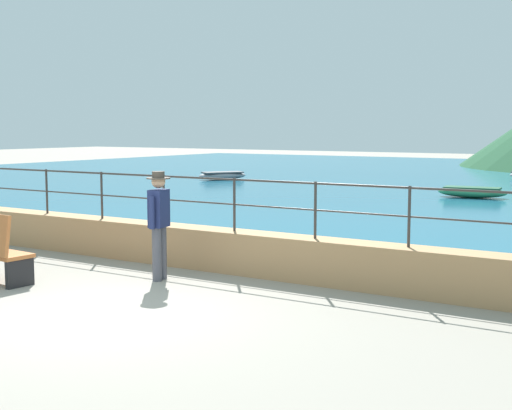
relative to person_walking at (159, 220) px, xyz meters
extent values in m
plane|color=gray|center=(0.65, -2.01, -0.98)|extent=(120.00, 120.00, 0.00)
cube|color=tan|center=(0.65, 1.19, -0.63)|extent=(20.00, 0.56, 0.70)
cylinder|color=#383330|center=(-3.95, 1.19, 0.17)|extent=(0.04, 0.04, 0.90)
cylinder|color=#383330|center=(-2.42, 1.19, 0.17)|extent=(0.04, 0.04, 0.90)
cylinder|color=#383330|center=(-0.88, 1.19, 0.17)|extent=(0.04, 0.04, 0.90)
cylinder|color=#383330|center=(0.65, 1.19, 0.17)|extent=(0.04, 0.04, 0.90)
cylinder|color=#383330|center=(2.18, 1.19, 0.17)|extent=(0.04, 0.04, 0.90)
cylinder|color=#383330|center=(3.72, 1.19, 0.17)|extent=(0.04, 0.04, 0.90)
cylinder|color=#383330|center=(0.65, 1.19, 0.59)|extent=(18.40, 0.04, 0.04)
cylinder|color=#383330|center=(0.65, 1.19, 0.17)|extent=(18.40, 0.03, 0.03)
cube|color=black|center=(-1.49, -1.54, -0.76)|extent=(0.11, 0.47, 0.43)
cylinder|color=#4C4C56|center=(0.02, -0.09, -0.55)|extent=(0.15, 0.15, 0.86)
cylinder|color=#4C4C56|center=(-0.02, 0.09, -0.55)|extent=(0.15, 0.15, 0.86)
cube|color=navy|center=(0.00, 0.00, 0.18)|extent=(0.29, 0.40, 0.60)
cylinder|color=navy|center=(0.05, -0.23, 0.14)|extent=(0.09, 0.09, 0.52)
cylinder|color=navy|center=(-0.05, 0.23, 0.14)|extent=(0.09, 0.09, 0.52)
sphere|color=tan|center=(0.00, 0.00, 0.61)|extent=(0.22, 0.22, 0.22)
cylinder|color=#4C4238|center=(0.00, 0.00, 0.66)|extent=(0.38, 0.38, 0.02)
cylinder|color=#4C4238|center=(0.00, 0.00, 0.72)|extent=(0.20, 0.20, 0.10)
ellipsoid|color=#338C59|center=(0.73, 15.61, -0.74)|extent=(2.38, 1.12, 0.36)
cube|color=#1C4D31|center=(0.73, 15.61, -0.59)|extent=(1.91, 0.94, 0.06)
ellipsoid|color=gray|center=(-11.32, 17.95, -0.74)|extent=(2.02, 2.41, 0.36)
cube|color=#4D4D51|center=(-11.32, 17.95, -0.59)|extent=(1.66, 1.96, 0.06)
camera|label=1|loc=(7.23, -8.57, 1.46)|focal=49.34mm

